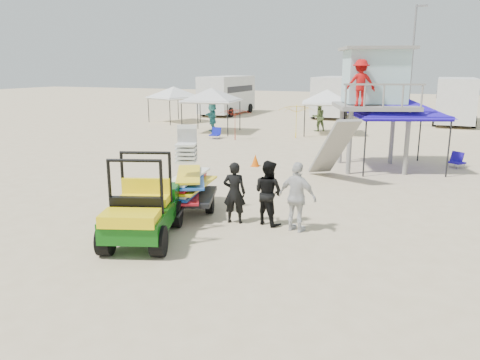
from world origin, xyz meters
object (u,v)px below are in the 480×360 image
at_px(utility_cart, 140,202).
at_px(man_left, 234,193).
at_px(surf_trailer, 189,182).
at_px(canopy_blue, 398,98).
at_px(lifeguard_tower, 374,81).

relative_size(utility_cart, man_left, 1.80).
distance_m(utility_cart, surf_trailer, 2.34).
distance_m(utility_cart, canopy_blue, 11.97).
bearing_deg(man_left, lifeguard_tower, -117.84).
bearing_deg(utility_cart, surf_trailer, 89.84).
distance_m(man_left, lifeguard_tower, 9.20).
xyz_separation_m(utility_cart, man_left, (1.52, 2.04, -0.12)).
height_order(surf_trailer, canopy_blue, canopy_blue).
height_order(utility_cart, lifeguard_tower, lifeguard_tower).
bearing_deg(surf_trailer, lifeguard_tower, 64.97).
bearing_deg(man_left, utility_cart, 40.60).
bearing_deg(utility_cart, man_left, 53.22).
bearing_deg(canopy_blue, surf_trailer, -119.21).
xyz_separation_m(lifeguard_tower, canopy_blue, (0.92, 0.29, -0.66)).
xyz_separation_m(man_left, canopy_blue, (3.23, 8.79, 2.01)).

